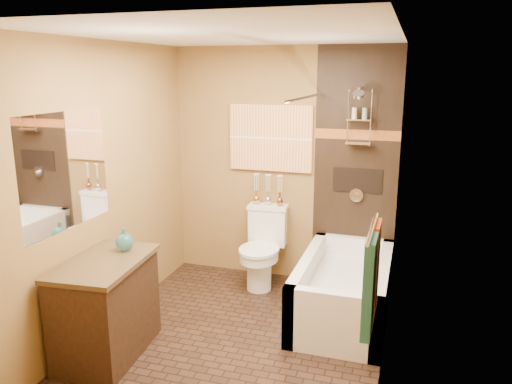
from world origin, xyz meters
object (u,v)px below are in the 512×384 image
at_px(toilet, 263,247).
at_px(vanity, 106,307).
at_px(bathtub, 344,294).
at_px(sunset_painting, 271,138).

xyz_separation_m(toilet, vanity, (-0.80, -1.67, -0.02)).
xyz_separation_m(bathtub, vanity, (-1.72, -1.22, 0.19)).
height_order(toilet, vanity, toilet).
relative_size(sunset_painting, bathtub, 0.60).
height_order(bathtub, toilet, toilet).
relative_size(sunset_painting, toilet, 1.07).
bearing_deg(toilet, sunset_painting, 86.15).
bearing_deg(vanity, bathtub, 30.39).
bearing_deg(sunset_painting, vanity, -112.28).
bearing_deg(bathtub, sunset_painting, 141.94).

